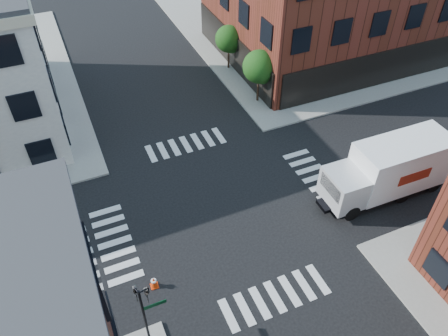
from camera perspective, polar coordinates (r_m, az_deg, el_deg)
name	(u,v)px	position (r m, az deg, el deg)	size (l,w,h in m)	color
ground	(223,208)	(28.10, -0.15, -5.20)	(120.00, 120.00, 0.00)	black
sidewalk_ne	(321,23)	(52.10, 12.59, 18.03)	(30.00, 30.00, 0.15)	gray
tree_near	(260,68)	(35.86, 4.72, 12.86)	(2.69, 2.69, 4.49)	black
tree_far	(229,40)	(40.75, 0.70, 16.35)	(2.43, 2.43, 4.07)	black
signal_pole	(144,310)	(20.87, -10.36, -17.77)	(1.29, 1.24, 4.60)	black
box_truck	(390,169)	(29.61, 20.84, -0.12)	(8.78, 2.82, 3.94)	white
traffic_cone	(154,282)	(24.55, -9.16, -14.51)	(0.46, 0.46, 0.79)	red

